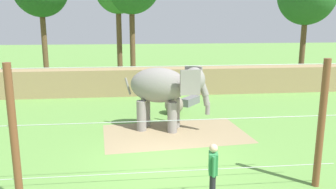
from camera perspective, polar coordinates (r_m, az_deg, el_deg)
name	(u,v)px	position (r m, az deg, el deg)	size (l,w,h in m)	color
ground_plane	(166,161)	(11.98, -0.31, -11.02)	(120.00, 120.00, 0.00)	#609342
dirt_patch	(175,133)	(14.69, 1.17, -6.53)	(6.00, 3.64, 0.01)	#937F5B
embankment_wall	(148,81)	(22.50, -3.38, 2.31)	(36.00, 1.80, 1.70)	#997F56
elephant	(165,88)	(14.80, -0.51, 1.06)	(3.67, 2.10, 2.81)	gray
enrichment_ball	(174,105)	(17.58, 1.02, -1.73)	(0.96, 0.96, 0.96)	gray
cable_fence	(175,129)	(9.19, 1.22, -5.86)	(9.31, 0.20, 3.74)	brown
zookeeper	(213,171)	(9.09, 7.52, -12.63)	(0.28, 0.59, 1.67)	#232328
feed_trough	(190,101)	(19.61, 3.76, -1.07)	(1.27, 1.40, 0.44)	slate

